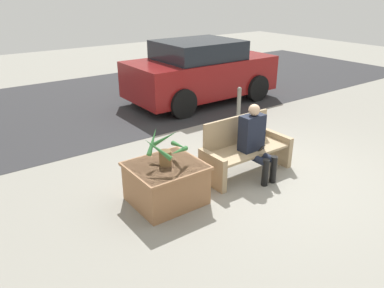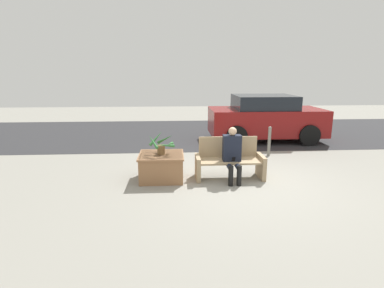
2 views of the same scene
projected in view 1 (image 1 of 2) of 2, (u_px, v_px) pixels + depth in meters
The scene contains 8 objects.
ground_plane at pixel (271, 175), 6.08m from camera, with size 30.00×30.00×0.00m, color gray.
road_surface at pixel (119, 98), 10.23m from camera, with size 20.00×6.00×0.01m, color #2D2D30.
bench at pixel (244, 150), 6.05m from camera, with size 1.53×0.60×0.90m.
person_seated at pixel (255, 139), 5.83m from camera, with size 0.39×0.59×1.18m.
planter_box at pixel (166, 182), 5.23m from camera, with size 0.98×0.90×0.58m.
potted_plant at pixel (166, 150), 5.04m from camera, with size 0.60×0.61×0.49m.
parked_car at pixel (200, 71), 9.72m from camera, with size 3.86×1.98×1.58m.
bollard_post at pixel (239, 105), 8.12m from camera, with size 0.10×0.10×0.85m.
Camera 1 is at (-4.22, -3.60, 2.84)m, focal length 35.00 mm.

